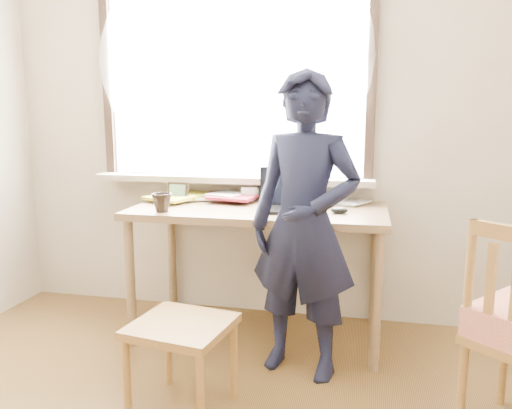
% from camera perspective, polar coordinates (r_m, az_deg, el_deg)
% --- Properties ---
extents(room_shell, '(3.52, 4.02, 2.61)m').
position_cam_1_polar(room_shell, '(1.62, -13.54, 20.44)').
color(room_shell, '#BEB099').
rests_on(room_shell, ground).
extents(desk, '(1.50, 0.75, 0.80)m').
position_cam_1_polar(desk, '(3.00, 0.37, -1.85)').
color(desk, brown).
rests_on(desk, ground).
extents(laptop, '(0.40, 0.36, 0.24)m').
position_cam_1_polar(laptop, '(2.91, 3.95, 0.56)').
color(laptop, black).
rests_on(laptop, desk).
extents(mug_white, '(0.16, 0.16, 0.09)m').
position_cam_1_polar(mug_white, '(3.19, -0.71, 1.24)').
color(mug_white, white).
rests_on(mug_white, desk).
extents(mug_dark, '(0.12, 0.12, 0.10)m').
position_cam_1_polar(mug_dark, '(2.87, -10.70, 0.22)').
color(mug_dark, black).
rests_on(mug_dark, desk).
extents(mouse, '(0.09, 0.06, 0.04)m').
position_cam_1_polar(mouse, '(2.82, 9.50, -0.66)').
color(mouse, black).
rests_on(mouse, desk).
extents(desk_clutter, '(0.87, 0.51, 0.05)m').
position_cam_1_polar(desk_clutter, '(3.28, -6.10, 1.03)').
color(desk_clutter, white).
rests_on(desk_clutter, desk).
extents(book_a, '(0.25, 0.29, 0.02)m').
position_cam_1_polar(book_a, '(3.33, -6.03, 0.95)').
color(book_a, white).
rests_on(book_a, desk).
extents(book_b, '(0.24, 0.27, 0.02)m').
position_cam_1_polar(book_b, '(3.18, 9.67, 0.37)').
color(book_b, white).
rests_on(book_b, desk).
extents(picture_frame, '(0.14, 0.03, 0.11)m').
position_cam_1_polar(picture_frame, '(3.22, -8.90, 1.37)').
color(picture_frame, black).
rests_on(picture_frame, desk).
extents(work_chair, '(0.48, 0.46, 0.43)m').
position_cam_1_polar(work_chair, '(2.34, -8.49, -14.67)').
color(work_chair, olive).
rests_on(work_chair, ground).
extents(person, '(0.64, 0.50, 1.57)m').
position_cam_1_polar(person, '(2.55, 5.54, -2.50)').
color(person, black).
rests_on(person, ground).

